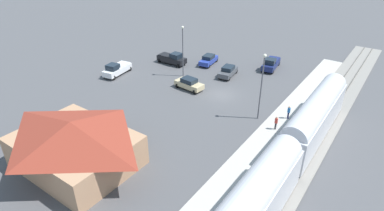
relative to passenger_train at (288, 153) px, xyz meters
name	(u,v)px	position (x,y,z in m)	size (l,w,h in m)	color
ground_plane	(221,95)	(14.00, -11.77, -2.86)	(200.00, 200.00, 0.00)	#4C4C4F
railway_track	(319,123)	(0.00, -11.77, -2.76)	(4.80, 70.00, 0.30)	gray
platform	(288,114)	(4.00, -11.77, -2.71)	(3.20, 46.00, 0.30)	#B7B2A8
passenger_train	(288,153)	(0.00, 0.00, 0.00)	(2.93, 32.96, 4.98)	silver
station_building	(74,143)	(18.00, 10.23, -0.24)	(12.37, 9.50, 5.05)	tan
pedestrian_on_platform	(276,122)	(3.85, -7.11, -1.58)	(0.36, 0.36, 1.71)	#333338
pedestrian_waiting_far	(289,111)	(3.52, -10.40, -1.58)	(0.36, 0.36, 1.71)	#23284C
sedan_charcoal	(228,71)	(16.55, -18.23, -1.98)	(2.46, 4.71, 1.74)	#47494F
sedan_blue	(209,60)	(22.02, -20.88, -1.98)	(2.44, 4.71, 1.74)	#283D9E
pickup_navy	(271,63)	(12.05, -25.17, -1.83)	(2.69, 5.62, 2.14)	navy
sedan_tan	(189,84)	(18.97, -10.64, -1.98)	(4.64, 2.57, 1.74)	#C6B284
pickup_white	(117,69)	(31.88, -8.18, -1.83)	(2.74, 5.63, 2.14)	white
pickup_black	(172,58)	(27.50, -17.35, -1.83)	(5.41, 2.50, 2.14)	black
light_pole_near_platform	(262,80)	(6.80, -8.66, 2.49)	(0.44, 0.44, 8.62)	#515156
light_pole_lot_center	(183,46)	(22.63, -14.07, 2.31)	(0.44, 0.44, 8.29)	#515156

